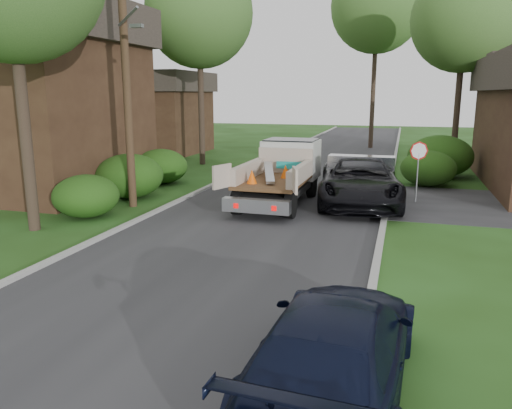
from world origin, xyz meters
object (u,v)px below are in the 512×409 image
object	(u,v)px
tree_left_far	(199,14)
navy_suv	(335,346)
tree_right_far	(465,19)
tree_center_far	(377,6)
house_left_far	(153,112)
tree_left_back	(62,8)
black_pickup	(360,181)
stop_sign	(418,159)
utility_pole	(126,71)
flatbed_truck	(284,168)
house_left_near	(22,95)

from	to	relation	value
tree_left_far	navy_suv	xyz separation A→B (m)	(11.30, -22.34, -8.23)
tree_right_far	tree_center_far	xyz separation A→B (m)	(-5.50, 10.00, 2.50)
house_left_far	tree_left_back	world-z (taller)	tree_left_back
tree_right_far	black_pickup	distance (m)	14.92
stop_sign	black_pickup	size ratio (longest dim) A/B	0.37
utility_pole	flatbed_truck	world-z (taller)	utility_pole
utility_pole	tree_left_far	world-z (taller)	tree_left_far
flatbed_truck	navy_suv	bearing A→B (deg)	-72.97
black_pickup	utility_pole	bearing A→B (deg)	-167.15
tree_center_far	house_left_near	bearing A→B (deg)	-121.33
tree_left_back	house_left_near	bearing A→B (deg)	-71.57
utility_pole	house_left_far	bearing A→B (deg)	115.23
tree_left_back	flatbed_truck	world-z (taller)	tree_left_back
tree_left_far	stop_sign	bearing A→B (deg)	-32.21
tree_right_far	flatbed_truck	world-z (taller)	tree_right_far
house_left_near	black_pickup	size ratio (longest dim) A/B	1.45
tree_left_far	tree_right_far	world-z (taller)	tree_left_far
tree_right_far	tree_left_back	xyz separation A→B (m)	(-21.50, -7.00, 0.50)
tree_left_far	navy_suv	distance (m)	26.35
house_left_far	tree_left_far	world-z (taller)	tree_left_far
flatbed_truck	tree_left_far	bearing A→B (deg)	130.10
tree_right_far	house_left_far	bearing A→B (deg)	174.56
tree_left_far	flatbed_truck	xyz separation A→B (m)	(7.41, -9.04, -7.66)
tree_left_far	black_pickup	xyz separation A→B (m)	(10.50, -9.06, -8.05)
utility_pole	tree_left_far	size ratio (longest dim) A/B	0.82
house_left_near	tree_right_far	xyz separation A→B (m)	(19.50, 13.00, 4.20)
tree_center_far	flatbed_truck	bearing A→B (deg)	-95.41
stop_sign	house_left_far	bearing A→B (deg)	145.19
flatbed_truck	tree_left_back	bearing A→B (deg)	160.84
utility_pole	black_pickup	world-z (taller)	utility_pole
utility_pole	tree_right_far	bearing A→B (deg)	49.16
stop_sign	house_left_near	world-z (taller)	house_left_near
flatbed_truck	tree_right_far	bearing A→B (deg)	58.50
tree_left_far	navy_suv	world-z (taller)	tree_left_far
tree_center_far	black_pickup	distance (m)	24.26
tree_center_far	stop_sign	bearing A→B (deg)	-81.34
house_left_near	black_pickup	distance (m)	15.40
tree_right_far	tree_left_far	bearing A→B (deg)	-168.69
tree_left_back	tree_center_far	bearing A→B (deg)	46.74
tree_left_back	black_pickup	size ratio (longest dim) A/B	1.79
house_left_near	tree_center_far	distance (m)	27.75
stop_sign	flatbed_truck	world-z (taller)	stop_sign
stop_sign	flatbed_truck	bearing A→B (deg)	-168.93
black_pickup	navy_suv	distance (m)	13.30
utility_pole	tree_center_far	world-z (taller)	tree_center_far
tree_center_far	black_pickup	world-z (taller)	tree_center_far
utility_pole	house_left_far	size ratio (longest dim) A/B	1.32
tree_right_far	flatbed_truck	distance (m)	15.93
tree_left_far	tree_center_far	world-z (taller)	tree_center_far
house_left_far	flatbed_truck	bearing A→B (deg)	-46.30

